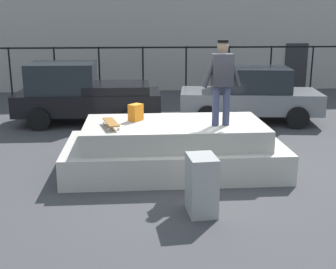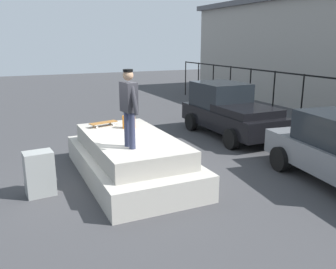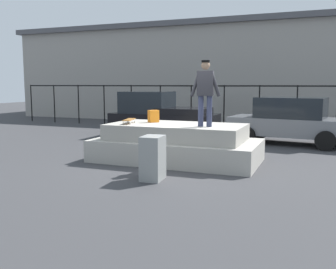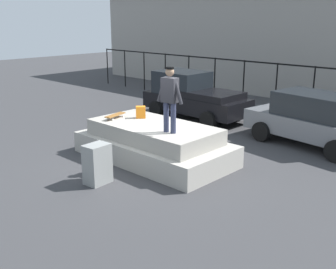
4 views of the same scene
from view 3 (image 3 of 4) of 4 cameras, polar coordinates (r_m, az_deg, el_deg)
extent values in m
plane|color=#38383A|center=(10.19, 2.21, -4.41)|extent=(60.00, 60.00, 0.00)
cube|color=#ADA89E|center=(10.54, 1.23, -2.37)|extent=(4.49, 2.28, 0.60)
cube|color=#A09B91|center=(10.46, 1.24, 0.39)|extent=(3.68, 1.87, 0.43)
cylinder|color=#2D334C|center=(9.81, 6.19, 3.46)|extent=(0.14, 0.14, 0.79)
cylinder|color=#2D334C|center=(9.84, 4.92, 3.49)|extent=(0.14, 0.14, 0.79)
cube|color=#26262B|center=(9.80, 5.61, 7.61)|extent=(0.44, 0.30, 0.63)
cylinder|color=#26262B|center=(9.77, 7.09, 7.41)|extent=(0.29, 0.13, 0.62)
cylinder|color=#26262B|center=(9.84, 4.13, 7.45)|extent=(0.29, 0.13, 0.62)
sphere|color=tan|center=(9.81, 5.64, 10.26)|extent=(0.22, 0.22, 0.22)
cylinder|color=black|center=(9.82, 5.65, 10.84)|extent=(0.24, 0.24, 0.05)
cube|color=brown|center=(10.66, -5.82, 2.23)|extent=(0.38, 0.79, 0.02)
cylinder|color=silver|center=(10.88, -4.99, 1.93)|extent=(0.04, 0.06, 0.06)
cylinder|color=silver|center=(10.93, -6.01, 1.94)|extent=(0.04, 0.06, 0.06)
cylinder|color=silver|center=(10.40, -5.61, 1.66)|extent=(0.04, 0.06, 0.06)
cylinder|color=silver|center=(10.45, -6.67, 1.67)|extent=(0.04, 0.06, 0.06)
cube|color=orange|center=(10.94, -2.19, 2.75)|extent=(0.34, 0.34, 0.35)
cube|color=black|center=(15.42, -0.56, 2.03)|extent=(4.29, 1.75, 0.62)
cube|color=black|center=(15.67, -3.10, 4.84)|extent=(1.94, 1.59, 0.87)
cube|color=black|center=(15.08, 2.44, 3.54)|extent=(1.94, 1.65, 0.24)
cylinder|color=black|center=(16.79, -3.57, 1.40)|extent=(0.64, 0.22, 0.64)
cylinder|color=black|center=(15.24, -6.44, 0.74)|extent=(0.64, 0.22, 0.64)
cylinder|color=black|center=(15.83, 5.10, 1.01)|extent=(0.64, 0.22, 0.64)
cylinder|color=black|center=(14.17, 3.01, 0.27)|extent=(0.64, 0.22, 0.64)
cube|color=slate|center=(14.15, 17.79, 1.17)|extent=(4.36, 2.26, 0.62)
cube|color=black|center=(14.10, 17.90, 3.86)|extent=(2.47, 1.81, 0.71)
cylinder|color=black|center=(15.34, 13.68, 0.62)|extent=(0.66, 0.30, 0.64)
cylinder|color=black|center=(13.66, 11.67, -0.15)|extent=(0.66, 0.30, 0.64)
cylinder|color=black|center=(14.86, 23.31, 0.00)|extent=(0.66, 0.30, 0.64)
cylinder|color=black|center=(13.12, 22.48, -0.88)|extent=(0.66, 0.30, 0.64)
cube|color=gray|center=(8.43, -2.30, -3.54)|extent=(0.49, 0.63, 0.98)
cylinder|color=black|center=(23.17, -19.76, 4.43)|extent=(0.06, 0.06, 2.07)
cylinder|color=black|center=(22.15, -16.64, 4.44)|extent=(0.06, 0.06, 2.07)
cylinder|color=black|center=(21.19, -13.23, 4.43)|extent=(0.06, 0.06, 2.07)
cylinder|color=black|center=(20.32, -9.52, 4.40)|extent=(0.06, 0.06, 2.07)
cylinder|color=black|center=(19.54, -5.49, 4.34)|extent=(0.06, 0.06, 2.07)
cylinder|color=black|center=(18.86, -1.15, 4.26)|extent=(0.06, 0.06, 2.07)
cylinder|color=black|center=(18.30, 3.48, 4.15)|extent=(0.06, 0.06, 2.07)
cylinder|color=black|center=(17.86, 8.37, 4.00)|extent=(0.06, 0.06, 2.07)
cylinder|color=black|center=(17.56, 13.46, 3.82)|extent=(0.06, 0.06, 2.07)
cylinder|color=black|center=(17.40, 18.69, 3.60)|extent=(0.06, 0.06, 2.07)
cube|color=black|center=(17.66, 10.98, 7.14)|extent=(24.00, 0.04, 0.06)
cube|color=gray|center=(24.72, 14.17, 8.54)|extent=(29.80, 8.87, 5.29)
cube|color=#4C4C51|center=(24.93, 14.38, 14.96)|extent=(30.40, 9.32, 0.30)
camera|label=1|loc=(4.62, -59.22, 16.98)|focal=47.60mm
camera|label=2|loc=(8.36, 54.70, 12.39)|focal=38.15mm
camera|label=4|loc=(5.02, 89.04, 21.37)|focal=43.72mm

